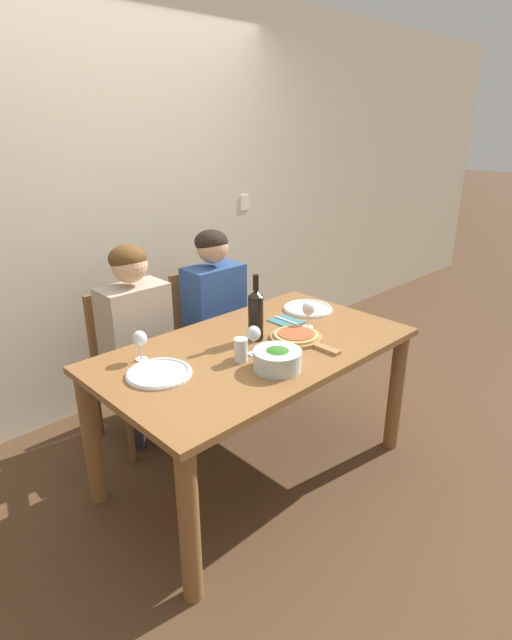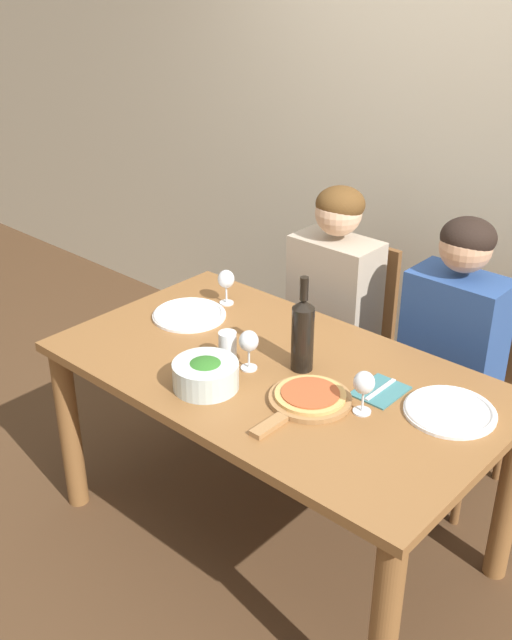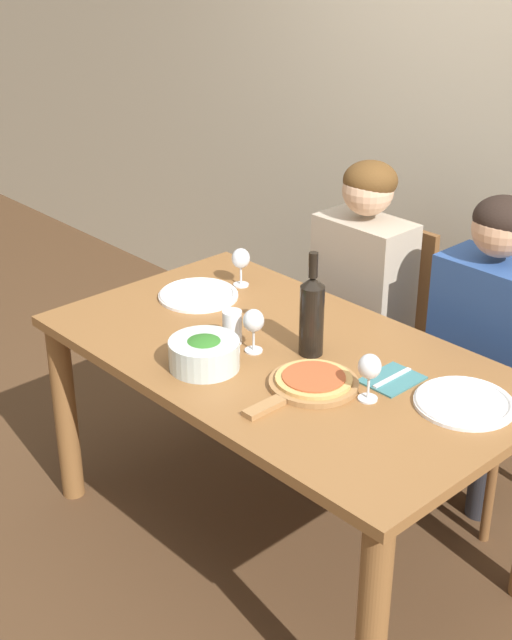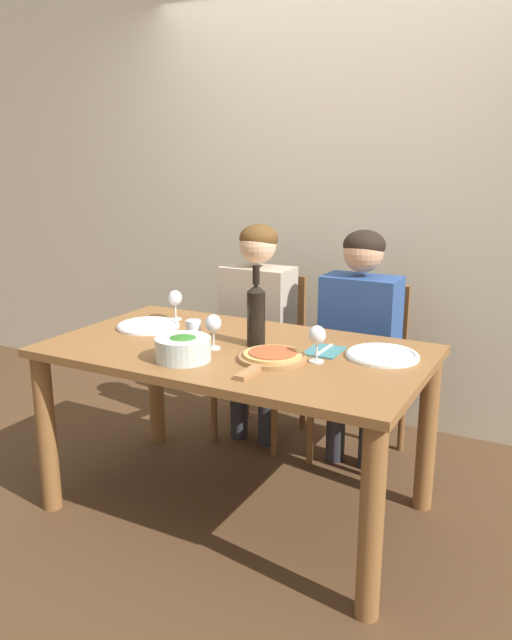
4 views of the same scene
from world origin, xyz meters
name	(u,v)px [view 1 (image 1 of 4)]	position (x,y,z in m)	size (l,w,h in m)	color
ground_plane	(256,469)	(0.00, 0.00, 0.00)	(40.00, 40.00, 0.00)	#4C331E
back_wall	(116,204)	(0.00, 1.29, 1.35)	(10.00, 0.06, 2.70)	beige
dining_table	(256,368)	(0.00, 0.00, 0.64)	(1.62, 0.93, 0.77)	brown
chair_left	(131,361)	(-0.27, 0.81, 0.50)	(0.42, 0.42, 0.92)	brown
chair_right	(207,334)	(0.32, 0.81, 0.50)	(0.42, 0.42, 0.92)	brown
person_woman	(137,329)	(-0.27, 0.70, 0.74)	(0.47, 0.51, 1.22)	#28282D
person_man	(216,305)	(0.32, 0.70, 0.74)	(0.47, 0.51, 1.22)	#28282D
wine_bottle	(256,314)	(0.06, 0.06, 0.91)	(0.08, 0.08, 0.35)	black
broccoli_bowl	(277,359)	(-0.10, -0.25, 0.82)	(0.23, 0.23, 0.10)	silver
dinner_plate_left	(159,373)	(-0.53, 0.08, 0.78)	(0.30, 0.30, 0.02)	white
dinner_plate_right	(308,308)	(0.60, 0.16, 0.78)	(0.30, 0.30, 0.02)	white
pizza_on_board	(298,337)	(0.22, -0.09, 0.79)	(0.28, 0.42, 0.04)	#9E7042
wine_glass_left	(140,340)	(-0.51, 0.27, 0.88)	(0.07, 0.07, 0.15)	silver
wine_glass_right	(308,310)	(0.38, -0.02, 0.88)	(0.07, 0.07, 0.15)	silver
wine_glass_centre	(254,335)	(-0.08, -0.06, 0.88)	(0.07, 0.07, 0.15)	silver
water_tumbler	(241,350)	(-0.17, -0.07, 0.83)	(0.07, 0.07, 0.12)	silver
fork_on_napkin	(286,321)	(0.36, 0.12, 0.77)	(0.14, 0.18, 0.01)	#387075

